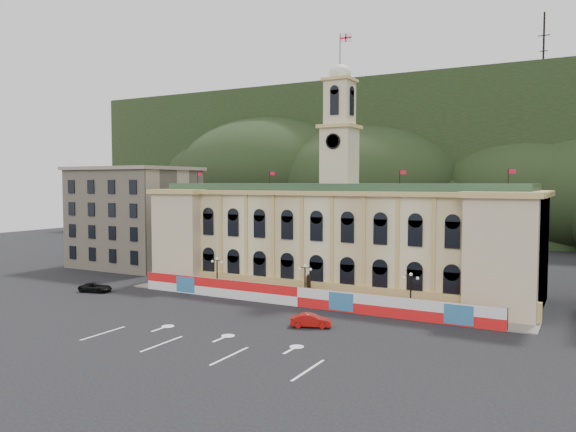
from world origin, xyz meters
The scene contains 13 objects.
ground centered at (0.00, 0.00, 0.00)m, with size 260.00×260.00×0.00m, color black.
lane_markings centered at (0.00, -5.00, 0.00)m, with size 26.00×10.00×0.02m, color white, non-canonical shape.
hill_ridge centered at (0.03, 121.99, 19.48)m, with size 230.00×80.00×64.00m.
city_hall centered at (0.00, 27.63, 7.85)m, with size 56.20×17.60×37.10m.
side_building_left centered at (-43.00, 30.93, 9.33)m, with size 21.00×17.00×18.60m.
hoarding_fence centered at (0.06, 15.07, 1.25)m, with size 50.00×0.44×2.50m.
pavement centered at (0.00, 17.75, 0.08)m, with size 56.00×5.50×0.16m, color slate.
statue centered at (0.00, 18.00, 1.19)m, with size 1.40×1.40×3.72m.
lamp_left centered at (-14.00, 17.00, 3.07)m, with size 1.96×0.44×5.15m.
lamp_center centered at (0.00, 17.00, 3.07)m, with size 1.96×0.44×5.15m.
lamp_right centered at (14.00, 17.00, 3.07)m, with size 1.96×0.44×5.15m.
red_sedan centered at (5.96, 6.68, 0.73)m, with size 4.71×3.13×1.47m, color #9F0E0B.
black_suv centered at (-30.00, 9.43, 0.66)m, with size 5.14×3.25×1.32m, color black.
Camera 1 is at (32.69, -47.44, 15.80)m, focal length 35.00 mm.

